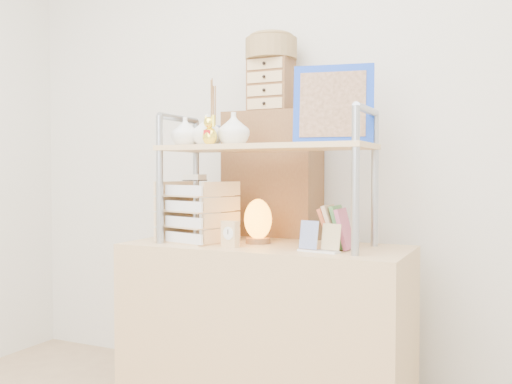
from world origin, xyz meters
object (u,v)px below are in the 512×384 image
desk (265,332)px  cabinet (273,250)px  letter_tray (196,215)px  salt_lamp (258,221)px

desk → cabinet: 0.49m
cabinet → letter_tray: cabinet is taller
desk → salt_lamp: (-0.05, 0.03, 0.47)m
cabinet → letter_tray: (-0.19, -0.41, 0.19)m
salt_lamp → cabinet: bearing=103.0°
desk → salt_lamp: 0.48m
desk → salt_lamp: bearing=146.4°
desk → cabinet: (-0.13, 0.37, 0.30)m
desk → letter_tray: bearing=-172.0°
cabinet → salt_lamp: 0.39m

